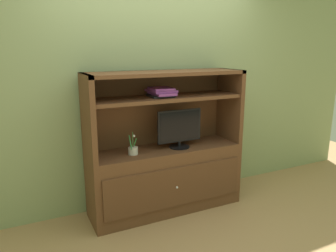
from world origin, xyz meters
The scene contains 6 objects.
ground_plane centered at (0.00, 0.00, 0.00)m, with size 8.00×8.00×0.00m, color tan.
painted_rear_wall centered at (0.00, 0.75, 1.40)m, with size 6.00×0.10×2.80m, color #8C9E6B.
media_console centered at (0.00, 0.40, 0.50)m, with size 1.65×0.51×1.50m.
tv_monitor centered at (0.14, 0.36, 0.91)m, with size 0.50×0.22×0.41m.
potted_plant centered at (-0.39, 0.35, 0.74)m, with size 0.10×0.12×0.23m.
magazine_stack centered at (-0.05, 0.40, 1.29)m, with size 0.26×0.32×0.09m.
Camera 1 is at (-1.40, -2.53, 1.72)m, focal length 34.24 mm.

